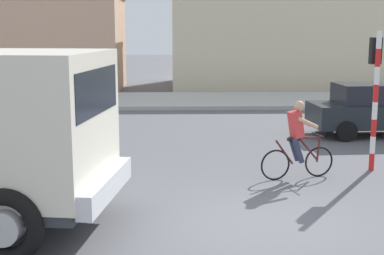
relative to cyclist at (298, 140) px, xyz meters
name	(u,v)px	position (x,y,z in m)	size (l,w,h in m)	color
ground_plane	(255,224)	(-1.30, -2.78, -0.86)	(120.00, 120.00, 0.00)	#56565B
sidewalk_far	(208,100)	(-1.30, 12.60, -0.78)	(80.00, 5.00, 0.16)	#ADADA8
cyclist	(298,140)	(0.00, 0.00, 0.00)	(1.68, 0.60, 1.72)	black
traffic_light_pole	(375,81)	(1.89, 0.74, 1.20)	(0.24, 0.43, 3.20)	red
car_red_near	(376,109)	(3.45, 4.80, -0.05)	(4.09, 2.06, 1.60)	#1E2328
building_corner_left	(29,42)	(-10.64, 18.17, 1.67)	(10.04, 5.21, 5.06)	tan
building_mid_block	(274,33)	(2.87, 19.76, 2.16)	(11.79, 7.15, 6.04)	beige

